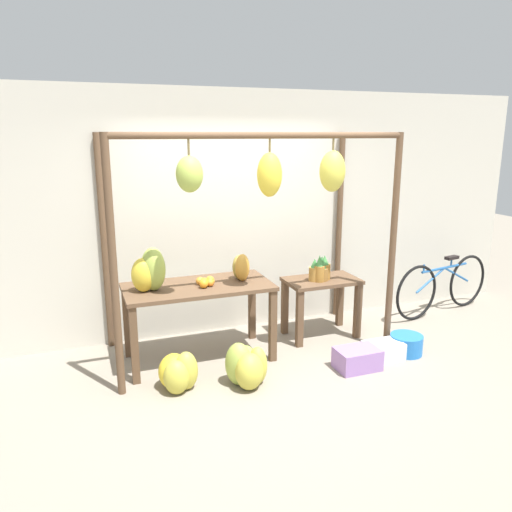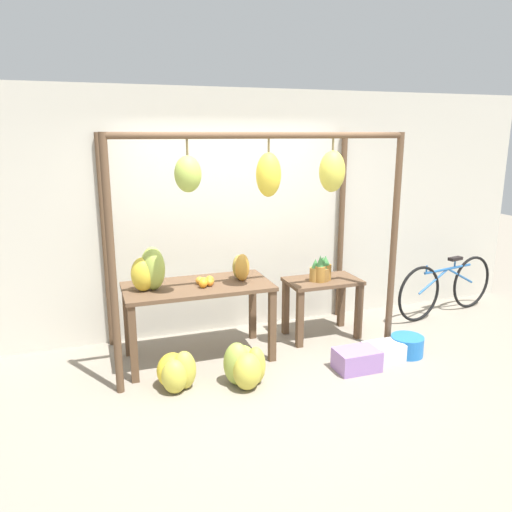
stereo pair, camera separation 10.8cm
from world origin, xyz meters
name	(u,v)px [view 1 (the left image)]	position (x,y,z in m)	size (l,w,h in m)	color
ground_plane	(278,381)	(0.00, 0.00, 0.00)	(20.00, 20.00, 0.00)	gray
shop_wall_back	(229,213)	(0.00, 1.50, 1.40)	(8.00, 0.08, 2.80)	beige
stall_awning	(262,201)	(0.03, 0.51, 1.67)	(2.91, 1.28, 2.32)	brown
display_table_main	(198,297)	(-0.57, 0.75, 0.68)	(1.50, 0.73, 0.81)	brown
display_table_side	(321,293)	(0.90, 0.86, 0.52)	(0.84, 0.51, 0.69)	brown
banana_pile_on_table	(149,272)	(-1.06, 0.72, 1.00)	(0.39, 0.29, 0.43)	#9EB247
orange_pile	(206,282)	(-0.50, 0.70, 0.85)	(0.19, 0.21, 0.09)	orange
pineapple_cluster	(321,270)	(0.86, 0.82, 0.81)	(0.27, 0.19, 0.31)	#A3702D
banana_pile_ground_left	(178,373)	(-0.92, 0.17, 0.17)	(0.41, 0.45, 0.37)	gold
banana_pile_ground_right	(247,366)	(-0.30, 0.04, 0.19)	(0.47, 0.50, 0.42)	gold
fruit_crate_white	(357,359)	(0.85, -0.04, 0.11)	(0.43, 0.29, 0.21)	#9970B7
blue_bucket	(406,344)	(1.54, 0.09, 0.10)	(0.34, 0.34, 0.21)	blue
parked_bicycle	(443,285)	(2.76, 0.99, 0.37)	(1.69, 0.37, 0.75)	black
papaya_pile	(241,267)	(-0.10, 0.77, 0.94)	(0.21, 0.28, 0.29)	gold
fruit_crate_purple	(383,351)	(1.22, 0.05, 0.10)	(0.39, 0.26, 0.19)	silver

